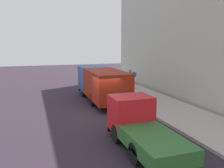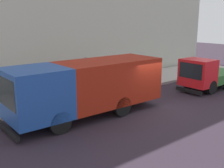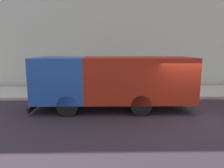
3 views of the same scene
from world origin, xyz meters
The scene contains 9 objects.
ground centered at (0.00, 0.00, 0.00)m, with size 80.00×80.00×0.00m, color #2D232E.
sidewalk centered at (5.01, 0.00, 0.09)m, with size 4.01×30.00×0.18m, color #B3ABA6.
building_facade centered at (7.51, 0.00, 5.55)m, with size 0.50×30.00×11.11m, color #B8BAAB.
large_utility_truck centered at (1.05, 3.39, 1.58)m, with size 2.61×8.09×2.72m.
pedestrian_walking centered at (3.85, 6.23, 1.08)m, with size 0.42×0.42×1.71m.
pedestrian_standing centered at (5.43, 7.89, 1.11)m, with size 0.56×0.56×1.78m.
pedestrian_third centered at (6.29, 9.53, 1.08)m, with size 0.49×0.49×1.71m.
traffic_cone_orange centered at (3.51, 6.65, 0.51)m, with size 0.47×0.47×0.67m, color orange.
street_sign_post centered at (3.36, 1.93, 1.61)m, with size 0.44×0.08×2.41m.
Camera 3 is at (-9.67, 3.68, 3.16)m, focal length 33.70 mm.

